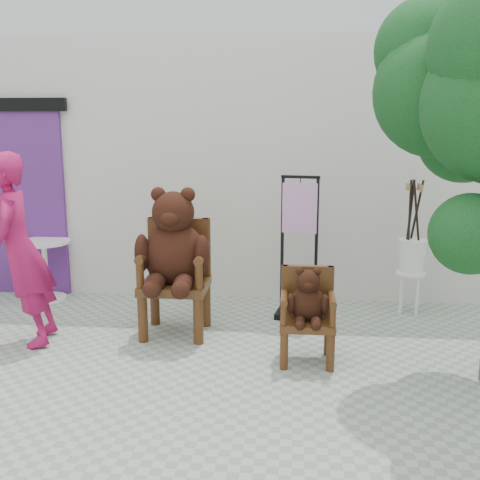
{
  "coord_description": "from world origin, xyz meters",
  "views": [
    {
      "loc": [
        0.28,
        -3.8,
        2.02
      ],
      "look_at": [
        -0.2,
        1.39,
        0.95
      ],
      "focal_mm": 42.0,
      "sensor_mm": 36.0,
      "label": 1
    }
  ],
  "objects": [
    {
      "name": "cafe_table",
      "position": [
        -2.58,
        2.32,
        0.44
      ],
      "size": [
        0.6,
        0.6,
        0.7
      ],
      "rotation": [
        0.0,
        0.0,
        -0.23
      ],
      "color": "white",
      "rests_on": "ground"
    },
    {
      "name": "ground_plane",
      "position": [
        0.0,
        0.0,
        0.0
      ],
      "size": [
        60.0,
        60.0,
        0.0
      ],
      "primitive_type": "plane",
      "color": "#99A493",
      "rests_on": "ground"
    },
    {
      "name": "display_stand",
      "position": [
        0.36,
        1.96,
        0.58
      ],
      "size": [
        0.5,
        0.42,
        1.51
      ],
      "rotation": [
        0.0,
        0.0,
        -0.17
      ],
      "color": "black",
      "rests_on": "ground"
    },
    {
      "name": "back_wall",
      "position": [
        0.0,
        3.1,
        1.5
      ],
      "size": [
        9.0,
        1.0,
        3.0
      ],
      "primitive_type": "cube",
      "color": "silver",
      "rests_on": "ground"
    },
    {
      "name": "stool_bucket",
      "position": [
        1.58,
        2.24,
        0.64
      ],
      "size": [
        0.32,
        0.32,
        1.45
      ],
      "rotation": [
        0.0,
        0.0,
        -0.26
      ],
      "color": "white",
      "rests_on": "ground"
    },
    {
      "name": "chair_big",
      "position": [
        -0.84,
        1.37,
        0.81
      ],
      "size": [
        0.72,
        0.76,
        1.45
      ],
      "color": "#3E210D",
      "rests_on": "ground"
    },
    {
      "name": "person",
      "position": [
        -2.19,
        0.99,
        0.89
      ],
      "size": [
        0.57,
        0.73,
        1.78
      ],
      "primitive_type": "imported",
      "rotation": [
        0.0,
        0.0,
        -1.34
      ],
      "color": "#A91450",
      "rests_on": "ground"
    },
    {
      "name": "doorway",
      "position": [
        -3.0,
        2.58,
        1.16
      ],
      "size": [
        1.4,
        0.11,
        2.33
      ],
      "color": "#5B2879",
      "rests_on": "ground"
    },
    {
      "name": "chair_small",
      "position": [
        0.43,
        0.83,
        0.5
      ],
      "size": [
        0.46,
        0.46,
        0.85
      ],
      "color": "#3E210D",
      "rests_on": "ground"
    }
  ]
}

